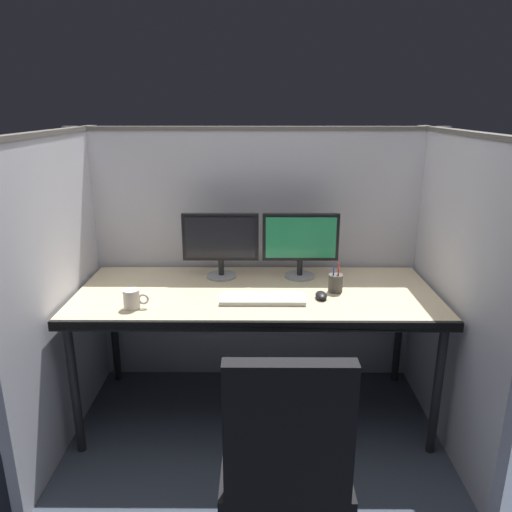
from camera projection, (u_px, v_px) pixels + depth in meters
ground_plane at (256, 445)px, 2.53m from camera, size 8.00×8.00×0.00m
cubicle_partition_rear at (256, 257)px, 3.01m from camera, size 2.21×0.06×1.57m
cubicle_partition_left at (62, 289)px, 2.49m from camera, size 0.06×1.41×1.57m
cubicle_partition_right at (451, 289)px, 2.48m from camera, size 0.06×1.41×1.57m
desk at (256, 300)px, 2.60m from camera, size 1.90×0.80×0.74m
office_chair at (284, 496)px, 1.72m from camera, size 0.52×0.52×0.97m
monitor_left at (221, 241)px, 2.74m from camera, size 0.43×0.17×0.37m
monitor_right at (301, 241)px, 2.74m from camera, size 0.43×0.17×0.37m
keyboard_main at (262, 299)px, 2.46m from camera, size 0.43×0.15×0.02m
computer_mouse at (321, 295)px, 2.49m from camera, size 0.06×0.10×0.04m
coffee_mug at (132, 299)px, 2.36m from camera, size 0.13×0.08×0.09m
pen_cup at (335, 283)px, 2.57m from camera, size 0.08×0.08×0.16m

